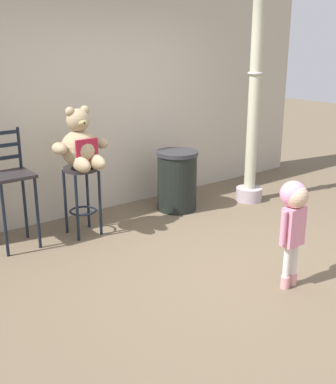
% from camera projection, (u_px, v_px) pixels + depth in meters
% --- Properties ---
extents(ground_plane, '(24.00, 24.00, 0.00)m').
position_uv_depth(ground_plane, '(220.00, 265.00, 4.69)').
color(ground_plane, brown).
extents(building_wall, '(6.93, 0.30, 3.52)m').
position_uv_depth(building_wall, '(96.00, 70.00, 5.90)').
color(building_wall, '#BAAF9C').
rests_on(building_wall, ground_plane).
extents(bar_stool_with_teddy, '(0.38, 0.38, 0.78)m').
position_uv_depth(bar_stool_with_teddy, '(82.00, 187.00, 5.30)').
color(bar_stool_with_teddy, '#272324').
rests_on(bar_stool_with_teddy, ground_plane).
extents(teddy_bear, '(0.63, 0.57, 0.66)m').
position_uv_depth(teddy_bear, '(81.00, 146.00, 5.13)').
color(teddy_bear, tan).
rests_on(teddy_bear, bar_stool_with_teddy).
extents(child_walking, '(0.31, 0.25, 0.97)m').
position_uv_depth(child_walking, '(294.00, 212.00, 4.08)').
color(child_walking, pink).
rests_on(child_walking, ground_plane).
extents(trash_bin, '(0.53, 0.53, 0.77)m').
position_uv_depth(trash_bin, '(177.00, 180.00, 6.14)').
color(trash_bin, black).
rests_on(trash_bin, ground_plane).
extents(lamppost, '(0.35, 0.35, 2.95)m').
position_uv_depth(lamppost, '(253.00, 115.00, 6.24)').
color(lamppost, '#B09EA7').
rests_on(lamppost, ground_plane).
extents(bar_chair_empty, '(0.41, 0.41, 1.24)m').
position_uv_depth(bar_chair_empty, '(11.00, 182.00, 4.93)').
color(bar_chair_empty, '#272324').
rests_on(bar_chair_empty, ground_plane).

